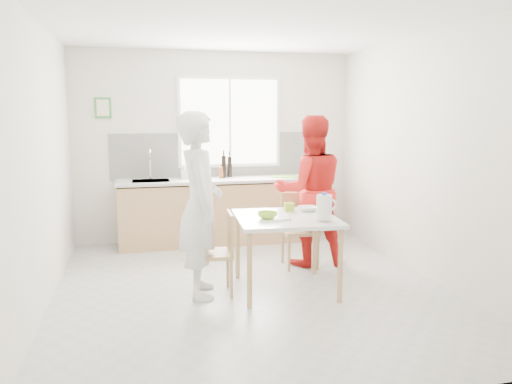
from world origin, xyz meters
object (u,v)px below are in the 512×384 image
(milk_jug, at_px, (324,207))
(wine_bottle_b, at_px, (230,167))
(chair_left, at_px, (219,249))
(person_red, at_px, (310,191))
(bowl_green, at_px, (267,215))
(bowl_white, at_px, (308,209))
(chair_far, at_px, (299,226))
(wine_bottle_a, at_px, (224,167))
(dining_table, at_px, (286,224))
(person_white, at_px, (200,205))

(milk_jug, relative_size, wine_bottle_b, 0.89)
(chair_left, bearing_deg, milk_jug, 74.53)
(person_red, relative_size, milk_jug, 6.78)
(bowl_green, height_order, bowl_white, bowl_green)
(chair_far, xyz_separation_m, wine_bottle_a, (-0.68, 1.36, 0.60))
(dining_table, distance_m, person_white, 0.90)
(wine_bottle_a, height_order, wine_bottle_b, wine_bottle_a)
(chair_far, height_order, bowl_white, chair_far)
(dining_table, xyz_separation_m, milk_jug, (0.30, -0.30, 0.22))
(dining_table, xyz_separation_m, chair_far, (0.41, 0.79, -0.21))
(person_red, bearing_deg, person_white, 31.68)
(person_white, height_order, wine_bottle_b, person_white)
(chair_left, bearing_deg, bowl_white, 104.22)
(dining_table, distance_m, wine_bottle_a, 2.20)
(chair_left, height_order, bowl_green, bowl_green)
(dining_table, relative_size, wine_bottle_a, 3.37)
(wine_bottle_a, bearing_deg, bowl_green, -88.28)
(chair_far, distance_m, milk_jug, 1.18)
(person_white, distance_m, bowl_green, 0.68)
(chair_left, height_order, wine_bottle_b, wine_bottle_b)
(dining_table, xyz_separation_m, wine_bottle_a, (-0.27, 2.15, 0.38))
(person_red, relative_size, bowl_white, 8.84)
(chair_far, bearing_deg, chair_left, -141.78)
(person_red, xyz_separation_m, wine_bottle_a, (-0.82, 1.35, 0.18))
(dining_table, xyz_separation_m, bowl_green, (-0.20, -0.04, 0.11))
(bowl_green, height_order, wine_bottle_a, wine_bottle_a)
(person_red, height_order, bowl_white, person_red)
(bowl_white, bearing_deg, chair_far, 80.87)
(chair_far, distance_m, bowl_green, 1.08)
(bowl_green, height_order, wine_bottle_b, wine_bottle_b)
(chair_left, bearing_deg, person_red, 125.52)
(bowl_white, relative_size, wine_bottle_b, 0.68)
(person_red, bearing_deg, dining_table, 59.74)
(wine_bottle_a, distance_m, wine_bottle_b, 0.11)
(dining_table, bearing_deg, milk_jug, -44.89)
(person_white, bearing_deg, bowl_green, -94.26)
(chair_left, height_order, bowl_white, chair_left)
(bowl_green, relative_size, wine_bottle_a, 0.63)
(dining_table, distance_m, bowl_white, 0.40)
(chair_left, bearing_deg, wine_bottle_b, 170.74)
(dining_table, distance_m, milk_jug, 0.48)
(chair_left, xyz_separation_m, bowl_green, (0.48, -0.08, 0.35))
(chair_far, bearing_deg, person_white, -146.24)
(wine_bottle_a, bearing_deg, person_white, -106.03)
(person_white, height_order, bowl_white, person_white)
(wine_bottle_a, xyz_separation_m, wine_bottle_b, (0.10, 0.06, -0.01))
(bowl_white, distance_m, wine_bottle_b, 2.06)
(milk_jug, bearing_deg, person_red, 81.57)
(dining_table, height_order, chair_far, chair_far)
(wine_bottle_b, bearing_deg, bowl_green, -90.77)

